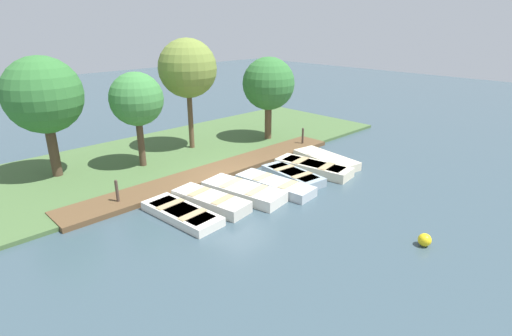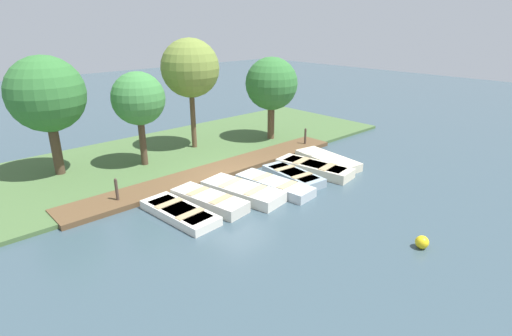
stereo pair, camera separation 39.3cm
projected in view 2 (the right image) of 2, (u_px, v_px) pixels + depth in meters
ground_plane at (239, 183)px, 16.63m from camera, size 80.00×80.00×0.00m
shore_bank at (175, 153)px, 20.05m from camera, size 8.00×24.00×0.15m
dock_walkway at (217, 171)px, 17.65m from camera, size 1.58×13.72×0.20m
rowboat_0 at (180, 212)px, 13.72m from camera, size 3.21×1.41×0.33m
rowboat_1 at (209, 200)px, 14.51m from camera, size 3.16×1.52×0.44m
rowboat_2 at (243, 191)px, 15.26m from camera, size 3.43×1.78×0.44m
rowboat_3 at (274, 185)px, 15.89m from camera, size 3.41×1.40×0.40m
rowboat_4 at (293, 176)px, 16.88m from camera, size 2.96×1.38×0.38m
rowboat_5 at (314, 168)px, 17.66m from camera, size 3.56×1.65×0.44m
rowboat_6 at (327, 160)px, 18.70m from camera, size 3.39×1.67×0.40m
mooring_post_near at (117, 192)px, 14.48m from camera, size 0.11×0.11×1.04m
mooring_post_far at (305, 138)px, 21.07m from camera, size 0.11×0.11×1.04m
buoy at (422, 242)px, 11.82m from camera, size 0.40×0.40×0.40m
park_tree_far_left at (46, 95)px, 16.04m from camera, size 3.07×3.07×5.11m
park_tree_left at (138, 99)px, 17.26m from camera, size 2.31×2.31×4.34m
park_tree_center at (190, 69)px, 19.40m from camera, size 2.85×2.85×5.59m
park_tree_right at (271, 84)px, 21.26m from camera, size 2.79×2.79×4.57m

